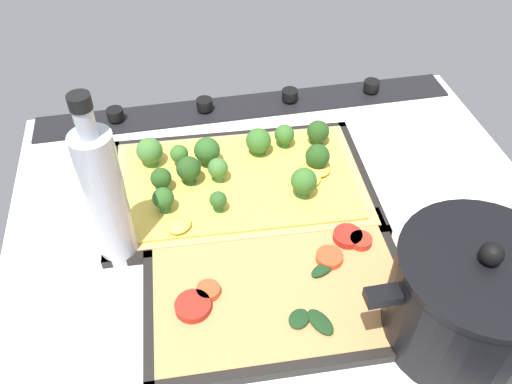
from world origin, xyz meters
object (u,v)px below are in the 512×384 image
Objects in this scene: baking_tray_front at (240,187)px; veggie_pizza_back at (280,286)px; oil_bottle at (106,197)px; cooking_pot at (470,299)px; baking_tray_back at (278,291)px; broccoli_pizza at (239,175)px.

veggie_pizza_back is (-1.67, 19.01, 0.69)cm from baking_tray_front.
baking_tray_front is 22.09cm from oil_bottle.
veggie_pizza_back is at bearing -26.44° from cooking_pot.
veggie_pizza_back is at bearing -144.65° from baking_tray_back.
oil_bottle is at bearing 27.79° from baking_tray_front.
veggie_pizza_back is 23.41cm from oil_bottle.
broccoli_pizza is at bearing -54.93° from cooking_pot.
cooking_pot is (-18.87, 9.14, 6.05)cm from baking_tray_back.
baking_tray_back is 21.83cm from cooking_pot.
cooking_pot is 1.00× the size of oil_bottle.
baking_tray_front is 1.07× the size of broccoli_pizza.
baking_tray_front is at bearing -85.61° from baking_tray_back.
broccoli_pizza is 1.20× the size of veggie_pizza_back.
veggie_pizza_back is 1.26× the size of cooking_pot.
oil_bottle reaches higher than cooking_pot.
veggie_pizza_back is 1.26× the size of oil_bottle.
baking_tray_back is 0.73cm from veggie_pizza_back.
baking_tray_front is 1.28× the size of veggie_pizza_back.
baking_tray_front is at bearing -152.21° from oil_bottle.
baking_tray_front is 19.21cm from baking_tray_back.
broccoli_pizza reaches higher than baking_tray_front.
oil_bottle is (17.44, 9.80, 8.24)cm from broccoli_pizza.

